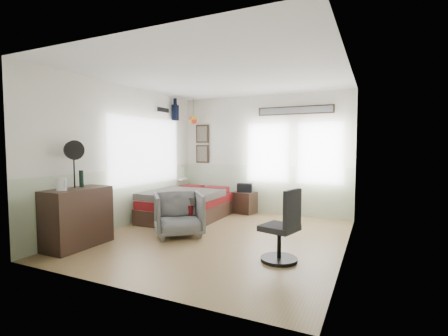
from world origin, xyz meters
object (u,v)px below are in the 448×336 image
Objects in this scene: bed at (187,205)px; armchair at (179,214)px; dresser at (78,218)px; task_chair at (283,232)px; nightstand at (245,202)px.

armchair is at bearing -65.21° from bed.
armchair is at bearing 48.41° from dresser.
bed is 1.97× the size of task_chair.
armchair is at bearing -87.17° from nightstand.
task_chair is at bearing 12.64° from dresser.
nightstand is 0.50× the size of task_chair.
dresser is (-0.51, -2.34, 0.15)m from bed.
nightstand is 3.20m from task_chair.
dresser is at bearing -152.70° from task_chair.
dresser reaches higher than bed.
nightstand is at bearing 135.39° from task_chair.
task_chair is (1.63, -2.75, 0.16)m from nightstand.
armchair reaches higher than bed.
bed is 3.02m from task_chair.
dresser reaches higher than nightstand.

